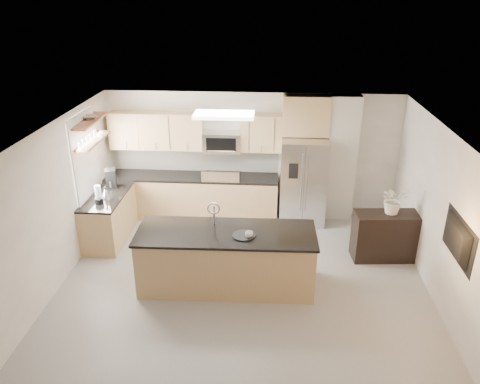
# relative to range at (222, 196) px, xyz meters

# --- Properties ---
(floor) EXTENTS (6.50, 6.50, 0.00)m
(floor) POSITION_rel_range_xyz_m (0.60, -2.92, -0.47)
(floor) COLOR #9B9A94
(floor) RESTS_ON ground
(ceiling) EXTENTS (6.00, 6.50, 0.02)m
(ceiling) POSITION_rel_range_xyz_m (0.60, -2.92, 2.13)
(ceiling) COLOR white
(ceiling) RESTS_ON wall_back
(wall_back) EXTENTS (6.00, 0.02, 2.60)m
(wall_back) POSITION_rel_range_xyz_m (0.60, 0.33, 0.83)
(wall_back) COLOR silver
(wall_back) RESTS_ON floor
(wall_left) EXTENTS (0.02, 6.50, 2.60)m
(wall_left) POSITION_rel_range_xyz_m (-2.40, -2.92, 0.83)
(wall_left) COLOR silver
(wall_left) RESTS_ON floor
(wall_right) EXTENTS (0.02, 6.50, 2.60)m
(wall_right) POSITION_rel_range_xyz_m (3.60, -2.92, 0.83)
(wall_right) COLOR silver
(wall_right) RESTS_ON floor
(back_counter) EXTENTS (3.55, 0.66, 1.44)m
(back_counter) POSITION_rel_range_xyz_m (-0.63, 0.01, -0.00)
(back_counter) COLOR tan
(back_counter) RESTS_ON floor
(left_counter) EXTENTS (0.66, 1.50, 0.92)m
(left_counter) POSITION_rel_range_xyz_m (-2.07, -1.07, -0.01)
(left_counter) COLOR tan
(left_counter) RESTS_ON floor
(range) EXTENTS (0.76, 0.64, 1.14)m
(range) POSITION_rel_range_xyz_m (0.00, 0.00, 0.00)
(range) COLOR black
(range) RESTS_ON floor
(upper_cabinets) EXTENTS (3.50, 0.33, 0.75)m
(upper_cabinets) POSITION_rel_range_xyz_m (-0.70, 0.16, 1.35)
(upper_cabinets) COLOR #D1B771
(upper_cabinets) RESTS_ON wall_back
(microwave) EXTENTS (0.76, 0.40, 0.40)m
(microwave) POSITION_rel_range_xyz_m (0.00, 0.12, 1.16)
(microwave) COLOR #B8B8BB
(microwave) RESTS_ON upper_cabinets
(refrigerator) EXTENTS (0.92, 0.78, 1.78)m
(refrigerator) POSITION_rel_range_xyz_m (1.66, -0.05, 0.42)
(refrigerator) COLOR #B8B8BB
(refrigerator) RESTS_ON floor
(partition_column) EXTENTS (0.60, 0.30, 2.60)m
(partition_column) POSITION_rel_range_xyz_m (2.42, 0.18, 0.83)
(partition_column) COLOR beige
(partition_column) RESTS_ON floor
(window) EXTENTS (0.04, 1.15, 1.65)m
(window) POSITION_rel_range_xyz_m (-2.38, -1.07, 1.18)
(window) COLOR white
(window) RESTS_ON wall_left
(shelf_lower) EXTENTS (0.30, 1.20, 0.04)m
(shelf_lower) POSITION_rel_range_xyz_m (-2.25, -0.97, 1.48)
(shelf_lower) COLOR brown
(shelf_lower) RESTS_ON wall_left
(shelf_upper) EXTENTS (0.30, 1.20, 0.04)m
(shelf_upper) POSITION_rel_range_xyz_m (-2.25, -0.97, 1.85)
(shelf_upper) COLOR brown
(shelf_upper) RESTS_ON wall_left
(ceiling_fixture) EXTENTS (1.00, 0.50, 0.06)m
(ceiling_fixture) POSITION_rel_range_xyz_m (0.20, -1.32, 2.09)
(ceiling_fixture) COLOR white
(ceiling_fixture) RESTS_ON ceiling
(island) EXTENTS (2.85, 1.08, 1.40)m
(island) POSITION_rel_range_xyz_m (0.33, -2.46, 0.02)
(island) COLOR tan
(island) RESTS_ON floor
(credenza) EXTENTS (1.14, 0.56, 0.88)m
(credenza) POSITION_rel_range_xyz_m (3.06, -1.44, -0.03)
(credenza) COLOR black
(credenza) RESTS_ON floor
(cup) EXTENTS (0.15, 0.15, 0.10)m
(cup) POSITION_rel_range_xyz_m (0.70, -2.60, 0.55)
(cup) COLOR white
(cup) RESTS_ON island
(platter) EXTENTS (0.40, 0.40, 0.02)m
(platter) POSITION_rel_range_xyz_m (0.62, -2.57, 0.52)
(platter) COLOR black
(platter) RESTS_ON island
(blender) EXTENTS (0.15, 0.15, 0.35)m
(blender) POSITION_rel_range_xyz_m (-2.07, -1.44, 0.60)
(blender) COLOR black
(blender) RESTS_ON left_counter
(kettle) EXTENTS (0.18, 0.18, 0.23)m
(kettle) POSITION_rel_range_xyz_m (-2.02, -1.23, 0.55)
(kettle) COLOR #B8B8BB
(kettle) RESTS_ON left_counter
(coffee_maker) EXTENTS (0.25, 0.28, 0.36)m
(coffee_maker) POSITION_rel_range_xyz_m (-2.09, -0.69, 0.62)
(coffee_maker) COLOR black
(coffee_maker) RESTS_ON left_counter
(bowl) EXTENTS (0.41, 0.41, 0.08)m
(bowl) POSITION_rel_range_xyz_m (-2.25, -0.91, 1.90)
(bowl) COLOR #B8B8BB
(bowl) RESTS_ON shelf_upper
(flower_vase) EXTENTS (0.80, 0.73, 0.76)m
(flower_vase) POSITION_rel_range_xyz_m (3.14, -1.40, 0.79)
(flower_vase) COLOR white
(flower_vase) RESTS_ON credenza
(television) EXTENTS (0.14, 1.08, 0.62)m
(television) POSITION_rel_range_xyz_m (3.51, -3.12, 0.88)
(television) COLOR black
(television) RESTS_ON wall_right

